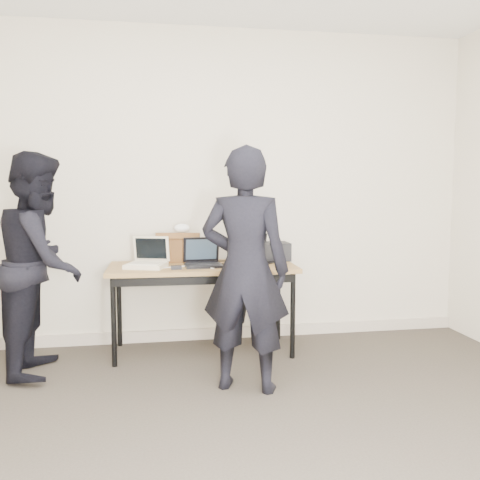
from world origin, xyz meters
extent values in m
cube|color=#3A332C|center=(0.00, 0.00, -0.03)|extent=(4.50, 4.50, 0.05)
cube|color=beige|center=(0.00, 2.27, 1.35)|extent=(4.50, 0.05, 2.70)
cube|color=olive|center=(-0.16, 1.89, 0.70)|extent=(1.52, 0.69, 0.03)
cylinder|color=black|center=(-0.86, 1.64, 0.34)|extent=(0.04, 0.04, 0.68)
cylinder|color=black|center=(0.52, 1.60, 0.34)|extent=(0.04, 0.04, 0.68)
cylinder|color=black|center=(-0.84, 2.17, 0.34)|extent=(0.04, 0.04, 0.68)
cylinder|color=black|center=(0.54, 2.13, 0.34)|extent=(0.04, 0.04, 0.68)
cube|color=black|center=(-0.17, 1.60, 0.64)|extent=(1.40, 0.06, 0.06)
cube|color=beige|center=(-0.61, 1.83, 0.74)|extent=(0.36, 0.33, 0.03)
cube|color=beige|center=(-0.62, 1.80, 0.76)|extent=(0.27, 0.21, 0.01)
cube|color=beige|center=(-0.57, 1.96, 0.86)|extent=(0.29, 0.14, 0.20)
cube|color=black|center=(-0.57, 1.96, 0.86)|extent=(0.25, 0.11, 0.17)
cube|color=beige|center=(-0.57, 1.95, 0.75)|extent=(0.26, 0.10, 0.02)
cube|color=black|center=(-0.16, 1.80, 0.73)|extent=(0.30, 0.23, 0.02)
cube|color=black|center=(-0.16, 1.78, 0.74)|extent=(0.24, 0.13, 0.01)
cube|color=black|center=(-0.16, 1.94, 0.84)|extent=(0.29, 0.08, 0.21)
cube|color=#26333F|center=(-0.16, 1.94, 0.84)|extent=(0.25, 0.06, 0.17)
cube|color=black|center=(-0.16, 1.91, 0.74)|extent=(0.26, 0.02, 0.01)
cube|color=black|center=(0.30, 1.98, 0.73)|extent=(0.35, 0.29, 0.02)
cube|color=black|center=(0.31, 1.95, 0.74)|extent=(0.28, 0.18, 0.01)
cube|color=black|center=(0.27, 2.12, 0.84)|extent=(0.32, 0.15, 0.21)
cube|color=black|center=(0.27, 2.12, 0.85)|extent=(0.27, 0.12, 0.17)
cube|color=black|center=(0.28, 2.09, 0.74)|extent=(0.28, 0.08, 0.02)
cube|color=brown|center=(-0.34, 2.11, 0.84)|extent=(0.38, 0.21, 0.24)
cube|color=brown|center=(-0.35, 2.05, 0.94)|extent=(0.37, 0.13, 0.07)
cube|color=brown|center=(-0.18, 2.09, 0.82)|extent=(0.03, 0.10, 0.02)
ellipsoid|color=white|center=(-0.31, 2.11, 1.00)|extent=(0.14, 0.11, 0.08)
cube|color=black|center=(0.47, 2.07, 0.80)|extent=(0.27, 0.23, 0.15)
cube|color=black|center=(-0.38, 1.71, 0.73)|extent=(0.08, 0.05, 0.03)
cube|color=black|center=(0.36, 1.82, 0.72)|extent=(0.19, 0.20, 0.01)
cube|color=black|center=(0.05, 2.07, 0.72)|extent=(0.25, 0.03, 0.01)
cube|color=silver|center=(-0.18, 1.77, 0.72)|extent=(0.18, 0.18, 0.01)
cube|color=silver|center=(-0.40, 1.81, 0.72)|extent=(0.27, 0.10, 0.01)
cube|color=black|center=(-0.58, 1.94, 0.72)|extent=(0.22, 0.26, 0.01)
cube|color=black|center=(0.13, 1.82, 0.72)|extent=(0.28, 0.20, 0.01)
imported|color=black|center=(0.04, 1.05, 0.81)|extent=(0.69, 0.58, 1.62)
imported|color=black|center=(-1.36, 1.65, 0.80)|extent=(0.64, 0.80, 1.60)
cube|color=#BDAE9D|center=(0.00, 2.23, 0.05)|extent=(4.50, 0.03, 0.10)
camera|label=1|loc=(-0.60, -2.38, 1.38)|focal=40.00mm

